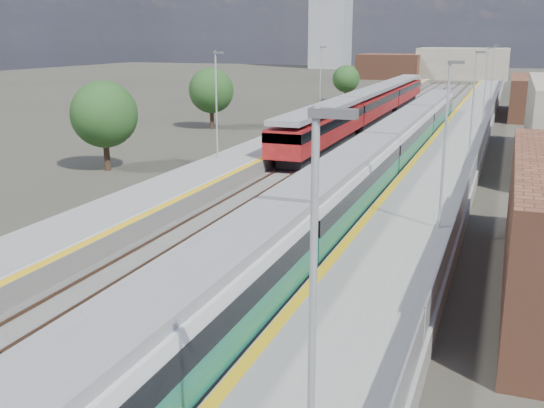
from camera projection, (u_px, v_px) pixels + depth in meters
The scene contains 11 objects.
ground at pixel (397, 146), 56.90m from camera, with size 320.00×320.00×0.00m, color #47443A.
ballast_bed at pixel (378, 140), 59.92m from camera, with size 10.50×155.00×0.06m, color #565451.
tracks at pixel (388, 137), 61.21m from camera, with size 8.96×160.00×0.17m.
platform_right at pixel (461, 139), 57.23m from camera, with size 4.70×155.00×8.52m.
platform_left at pixel (309, 131), 62.08m from camera, with size 4.30×155.00×8.52m.
buildings at pixel (386, 31), 140.57m from camera, with size 72.00×185.50×40.00m.
green_train at pixel (379, 156), 40.95m from camera, with size 2.65×73.89×2.92m.
red_train at pixel (371, 104), 71.12m from camera, with size 2.94×59.64×3.71m.
tree_a at pixel (104, 114), 45.47m from camera, with size 4.80×4.80×6.50m.
tree_b at pixel (211, 91), 66.58m from camera, with size 4.71×4.71×6.39m.
tree_c at pixel (346, 79), 94.53m from camera, with size 4.01×4.01×5.44m.
Camera 1 is at (9.18, -6.72, 9.46)m, focal length 42.00 mm.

